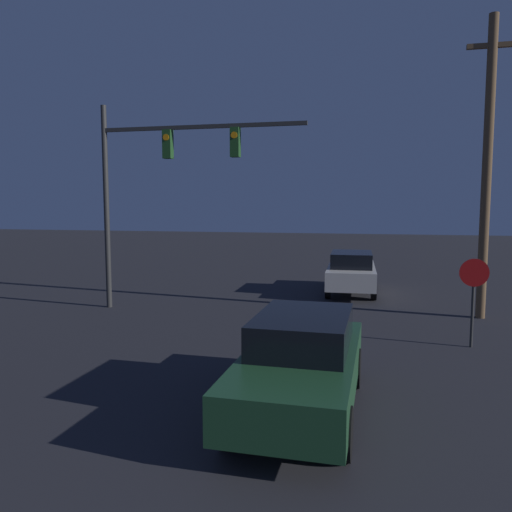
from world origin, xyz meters
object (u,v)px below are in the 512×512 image
at_px(car_near, 301,362).
at_px(stop_sign, 474,286).
at_px(utility_pole, 487,166).
at_px(traffic_signal_mast, 155,172).
at_px(car_far, 351,271).

distance_m(car_near, stop_sign, 5.91).
xyz_separation_m(stop_sign, utility_pole, (0.88, 3.47, 3.11)).
xyz_separation_m(car_near, stop_sign, (3.52, 4.70, 0.66)).
distance_m(traffic_signal_mast, utility_pole, 10.25).
relative_size(traffic_signal_mast, utility_pole, 0.76).
bearing_deg(traffic_signal_mast, utility_pole, 6.22).
bearing_deg(traffic_signal_mast, stop_sign, -14.21).
bearing_deg(stop_sign, traffic_signal_mast, 165.79).
height_order(car_near, stop_sign, stop_sign).
relative_size(car_near, utility_pole, 0.51).
bearing_deg(car_near, traffic_signal_mast, -49.68).
distance_m(car_far, utility_pole, 6.55).
distance_m(car_near, utility_pole, 10.01).
bearing_deg(utility_pole, car_near, -118.35).
relative_size(car_near, car_far, 1.00).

